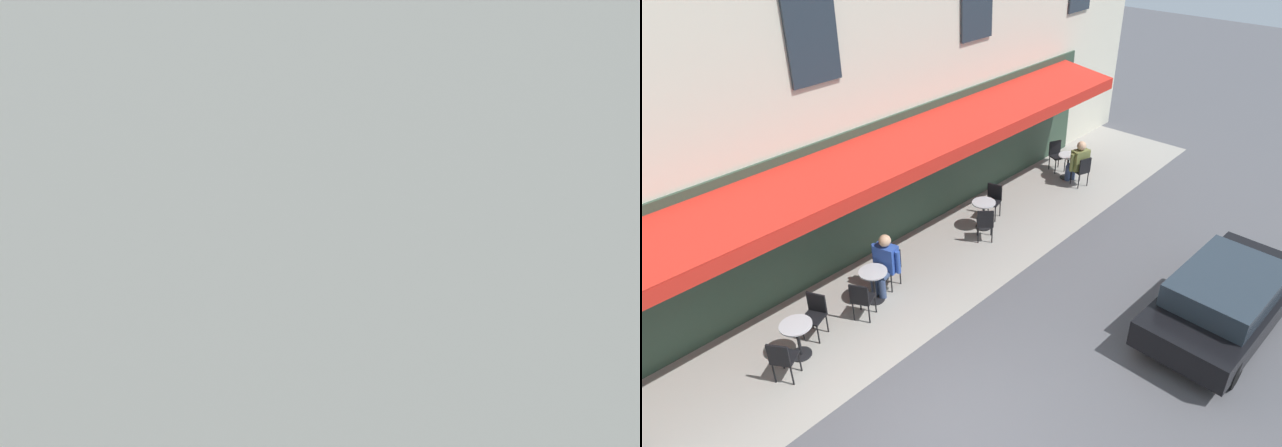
% 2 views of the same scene
% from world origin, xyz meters
% --- Properties ---
extents(ground_plane, '(70.00, 70.00, 0.00)m').
position_xyz_m(ground_plane, '(0.00, 0.00, 0.00)').
color(ground_plane, '#4C4C51').
extents(sidewalk_cafe_terrace, '(20.50, 3.20, 0.01)m').
position_xyz_m(sidewalk_cafe_terrace, '(-3.25, -3.40, 0.00)').
color(sidewalk_cafe_terrace, gray).
rests_on(sidewalk_cafe_terrace, ground_plane).
extents(corner_building_facade, '(10.12, 17.00, 15.00)m').
position_xyz_m(corner_building_facade, '(13.00, 3.50, 7.50)').
color(corner_building_facade, silver).
rests_on(corner_building_facade, ground_plane).
extents(back_alley_steps, '(2.40, 1.75, 0.60)m').
position_xyz_m(back_alley_steps, '(6.60, -4.59, 0.24)').
color(back_alley_steps, gray).
rests_on(back_alley_steps, ground_plane).
extents(cafe_table_near_entrance, '(0.60, 0.60, 0.75)m').
position_xyz_m(cafe_table_near_entrance, '(-9.07, -3.65, 0.49)').
color(cafe_table_near_entrance, black).
rests_on(cafe_table_near_entrance, ground_plane).
extents(cafe_chair_black_back_row, '(0.50, 0.50, 0.91)m').
position_xyz_m(cafe_chair_black_back_row, '(-8.87, -3.05, 0.55)').
color(cafe_chair_black_back_row, black).
rests_on(cafe_chair_black_back_row, ground_plane).
extents(cafe_chair_black_near_door, '(0.52, 0.52, 0.91)m').
position_xyz_m(cafe_chair_black_near_door, '(-9.31, -4.23, 0.55)').
color(cafe_chair_black_near_door, black).
rests_on(cafe_chair_black_near_door, ground_plane).
extents(cafe_table_mid_terrace, '(0.60, 0.60, 0.75)m').
position_xyz_m(cafe_table_mid_terrace, '(-1.41, -3.53, 0.49)').
color(cafe_table_mid_terrace, black).
rests_on(cafe_table_mid_terrace, ground_plane).
extents(cafe_chair_black_facing_street, '(0.54, 0.54, 0.91)m').
position_xyz_m(cafe_chair_black_facing_street, '(-0.85, -3.24, 0.55)').
color(cafe_chair_black_facing_street, black).
rests_on(cafe_chair_black_facing_street, ground_plane).
extents(cafe_chair_black_corner_left, '(0.48, 0.48, 0.91)m').
position_xyz_m(cafe_chair_black_corner_left, '(-2.03, -3.68, 0.55)').
color(cafe_chair_black_corner_left, black).
rests_on(cafe_chair_black_corner_left, ground_plane).
extents(cafe_table_streetside, '(0.60, 0.60, 0.75)m').
position_xyz_m(cafe_table_streetside, '(-5.20, -3.69, 0.49)').
color(cafe_table_streetside, black).
rests_on(cafe_table_streetside, ground_plane).
extents(cafe_chair_black_under_awning, '(0.57, 0.57, 0.91)m').
position_xyz_m(cafe_chair_black_under_awning, '(-4.74, -3.26, 0.55)').
color(cafe_chair_black_under_awning, black).
rests_on(cafe_chair_black_under_awning, ground_plane).
extents(cafe_chair_black_corner_right, '(0.50, 0.50, 0.91)m').
position_xyz_m(cafe_chair_black_corner_right, '(-5.81, -3.87, 0.55)').
color(cafe_chair_black_corner_right, black).
rests_on(cafe_chair_black_corner_right, ground_plane).
extents(cafe_table_far_end, '(0.60, 0.60, 0.75)m').
position_xyz_m(cafe_table_far_end, '(0.60, -3.32, 0.49)').
color(cafe_table_far_end, black).
rests_on(cafe_table_far_end, ground_plane).
extents(cafe_chair_black_kerbside, '(0.55, 0.55, 0.91)m').
position_xyz_m(cafe_chair_black_kerbside, '(1.14, -2.99, 0.55)').
color(cafe_chair_black_kerbside, black).
rests_on(cafe_chair_black_kerbside, ground_plane).
extents(cafe_chair_black_by_window, '(0.53, 0.53, 0.91)m').
position_xyz_m(cafe_chair_black_by_window, '(0.02, -3.58, 0.55)').
color(cafe_chair_black_by_window, black).
rests_on(cafe_chair_black_by_window, ground_plane).
extents(seated_patron_in_olive, '(0.68, 0.66, 1.35)m').
position_xyz_m(seated_patron_in_olive, '(-8.94, -3.25, 0.72)').
color(seated_patron_in_olive, navy).
rests_on(seated_patron_in_olive, ground_plane).
extents(seated_companion_in_blue, '(0.64, 0.69, 1.36)m').
position_xyz_m(seated_companion_in_blue, '(-1.82, -3.63, 0.72)').
color(seated_companion_in_blue, navy).
rests_on(seated_companion_in_blue, ground_plane).
extents(walking_pedestrian_in_grey, '(0.53, 0.54, 1.66)m').
position_xyz_m(walking_pedestrian_in_grey, '(0.95, 1.95, 0.97)').
color(walking_pedestrian_in_grey, navy).
rests_on(walking_pedestrian_in_grey, ground_plane).
extents(no_parking_sign, '(0.13, 0.58, 2.60)m').
position_xyz_m(no_parking_sign, '(6.47, 0.79, 1.79)').
color(no_parking_sign, black).
rests_on(no_parking_sign, ground_plane).
extents(potted_plant_entrance_right, '(0.45, 0.45, 0.92)m').
position_xyz_m(potted_plant_entrance_right, '(5.91, -3.12, 0.45)').
color(potted_plant_entrance_right, '#4C4C51').
rests_on(potted_plant_entrance_right, ground_plane).
extents(potted_plant_under_sign, '(0.36, 0.36, 0.77)m').
position_xyz_m(potted_plant_under_sign, '(4.52, -3.69, 0.37)').
color(potted_plant_under_sign, brown).
rests_on(potted_plant_under_sign, ground_plane).
extents(potted_plant_entrance_left, '(0.39, 0.39, 1.15)m').
position_xyz_m(potted_plant_entrance_left, '(3.75, -3.39, 0.56)').
color(potted_plant_entrance_left, '#2D2D33').
rests_on(potted_plant_entrance_left, ground_plane).
extents(potted_plant_mid_terrace, '(0.49, 0.49, 0.76)m').
position_xyz_m(potted_plant_mid_terrace, '(7.05, -4.15, 0.38)').
color(potted_plant_mid_terrace, '#4C4C51').
rests_on(potted_plant_mid_terrace, ground_plane).
extents(potted_plant_by_steps, '(0.37, 0.37, 1.04)m').
position_xyz_m(potted_plant_by_steps, '(6.11, -4.42, 0.51)').
color(potted_plant_by_steps, brown).
rests_on(potted_plant_by_steps, ground_plane).
extents(parked_car_black, '(4.38, 2.01, 1.33)m').
position_xyz_m(parked_car_black, '(-5.47, 2.24, 0.71)').
color(parked_car_black, black).
rests_on(parked_car_black, ground_plane).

